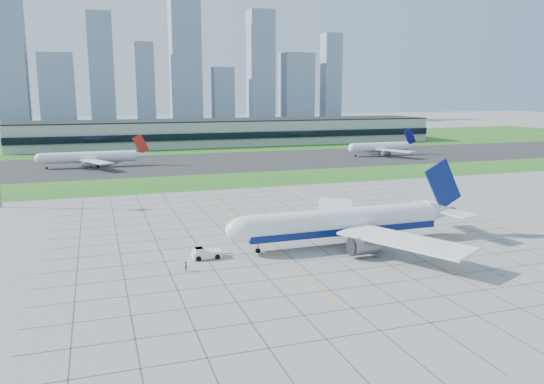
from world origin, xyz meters
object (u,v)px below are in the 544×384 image
(crew_near, at_px, (186,266))
(pushback_tug, at_px, (205,254))
(distant_jet_2, at_px, (381,147))
(airliner, at_px, (344,222))
(crew_far, at_px, (437,245))
(distant_jet_1, at_px, (91,157))

(crew_near, bearing_deg, pushback_tug, -25.91)
(distant_jet_2, bearing_deg, airliner, -122.59)
(crew_near, height_order, crew_far, crew_near)
(distant_jet_1, bearing_deg, pushback_tug, -81.68)
(pushback_tug, height_order, crew_near, pushback_tug)
(distant_jet_1, bearing_deg, distant_jet_2, -0.62)
(crew_near, height_order, distant_jet_1, distant_jet_1)
(distant_jet_2, bearing_deg, pushback_tug, -130.31)
(pushback_tug, bearing_deg, crew_far, -11.33)
(pushback_tug, height_order, distant_jet_2, distant_jet_2)
(crew_far, bearing_deg, crew_near, -167.92)
(crew_far, relative_size, distant_jet_2, 0.04)
(distant_jet_2, bearing_deg, crew_far, -116.11)
(distant_jet_1, bearing_deg, crew_near, -83.80)
(crew_near, xyz_separation_m, distant_jet_2, (126.80, 150.00, 3.54))
(crew_far, height_order, distant_jet_2, distant_jet_2)
(airliner, height_order, pushback_tug, airliner)
(crew_near, bearing_deg, distant_jet_2, -28.33)
(crew_near, distance_m, distant_jet_2, 196.44)
(airliner, bearing_deg, crew_far, -29.46)
(airliner, height_order, crew_near, airliner)
(crew_near, xyz_separation_m, distant_jet_1, (-16.47, 151.56, 3.54))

